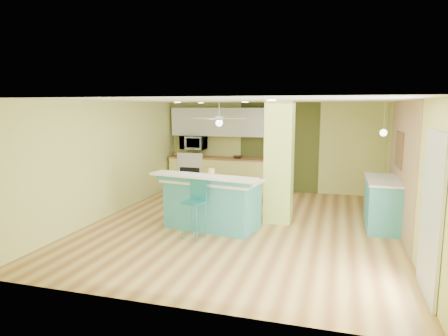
{
  "coord_description": "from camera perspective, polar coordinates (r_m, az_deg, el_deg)",
  "views": [
    {
      "loc": [
        1.84,
        -7.64,
        2.39
      ],
      "look_at": [
        -0.51,
        0.4,
        1.09
      ],
      "focal_mm": 32.0,
      "sensor_mm": 36.0,
      "label": 1
    }
  ],
  "objects": [
    {
      "name": "side_counter",
      "position": [
        8.56,
        21.68,
        -4.67
      ],
      "size": [
        0.64,
        1.51,
        0.98
      ],
      "color": "teal",
      "rests_on": "floor"
    },
    {
      "name": "wall_front",
      "position": [
        4.67,
        -7.49,
        -5.44
      ],
      "size": [
        6.0,
        0.01,
        2.5
      ],
      "primitive_type": "cube",
      "color": "#CBCF6F",
      "rests_on": "floor"
    },
    {
      "name": "wall_right",
      "position": [
        7.81,
        24.66,
        -0.41
      ],
      "size": [
        0.01,
        7.0,
        2.5
      ],
      "primitive_type": "cube",
      "color": "#CBCF6F",
      "rests_on": "floor"
    },
    {
      "name": "bar_stool",
      "position": [
        7.29,
        -4.04,
        -4.54
      ],
      "size": [
        0.43,
        0.43,
        1.07
      ],
      "rotation": [
        0.0,
        0.0,
        -0.25
      ],
      "color": "teal",
      "rests_on": "floor"
    },
    {
      "name": "wood_panel",
      "position": [
        8.4,
        23.96,
        0.22
      ],
      "size": [
        0.02,
        3.4,
        2.5
      ],
      "primitive_type": "cube",
      "color": "#987757",
      "rests_on": "floor"
    },
    {
      "name": "canister",
      "position": [
        8.07,
        -1.83,
        -0.71
      ],
      "size": [
        0.13,
        0.13,
        0.17
      ],
      "primitive_type": "cylinder",
      "color": "yellow",
      "rests_on": "peninsula"
    },
    {
      "name": "olive_accent",
      "position": [
        11.31,
        7.86,
        2.93
      ],
      "size": [
        2.2,
        0.02,
        2.5
      ],
      "primitive_type": "cube",
      "color": "#484F1F",
      "rests_on": "floor"
    },
    {
      "name": "wall_left",
      "position": [
        9.12,
        -15.98,
        1.27
      ],
      "size": [
        0.01,
        7.0,
        2.5
      ],
      "primitive_type": "cube",
      "color": "#CBCF6F",
      "rests_on": "floor"
    },
    {
      "name": "stove",
      "position": [
        11.74,
        -4.36,
        -0.7
      ],
      "size": [
        0.76,
        0.66,
        1.08
      ],
      "color": "silver",
      "rests_on": "floor"
    },
    {
      "name": "ceiling",
      "position": [
        7.86,
        2.78,
        9.62
      ],
      "size": [
        6.0,
        7.0,
        0.01
      ],
      "primitive_type": "cube",
      "color": "white",
      "rests_on": "wall_back"
    },
    {
      "name": "french_door",
      "position": [
        5.62,
        27.5,
        -6.03
      ],
      "size": [
        0.04,
        1.08,
        2.1
      ],
      "primitive_type": "cube",
      "color": "silver",
      "rests_on": "floor"
    },
    {
      "name": "interior_door",
      "position": [
        11.31,
        7.81,
        1.65
      ],
      "size": [
        0.82,
        0.05,
        2.0
      ],
      "primitive_type": "cube",
      "color": "white",
      "rests_on": "floor"
    },
    {
      "name": "floor",
      "position": [
        8.22,
        2.64,
        -8.17
      ],
      "size": [
        6.0,
        7.0,
        0.01
      ],
      "primitive_type": "cube",
      "color": "#8F5F32",
      "rests_on": "ground"
    },
    {
      "name": "ceiling_fan",
      "position": [
        10.08,
        -0.69,
        7.02
      ],
      "size": [
        1.41,
        1.41,
        0.61
      ],
      "color": "silver",
      "rests_on": "ceiling"
    },
    {
      "name": "upper_cabinets",
      "position": [
        11.41,
        0.29,
        6.59
      ],
      "size": [
        3.2,
        0.34,
        0.8
      ],
      "primitive_type": "cube",
      "color": "silver",
      "rests_on": "wall_back"
    },
    {
      "name": "pendant_lamp",
      "position": [
        8.45,
        21.82,
        4.73
      ],
      "size": [
        0.14,
        0.14,
        0.69
      ],
      "color": "silver",
      "rests_on": "ceiling"
    },
    {
      "name": "column",
      "position": [
        8.31,
        7.88,
        0.82
      ],
      "size": [
        0.55,
        0.55,
        2.5
      ],
      "primitive_type": "cube",
      "color": "#BCD964",
      "rests_on": "floor"
    },
    {
      "name": "wall_back",
      "position": [
        11.36,
        6.87,
        2.97
      ],
      "size": [
        6.0,
        0.01,
        2.5
      ],
      "primitive_type": "cube",
      "color": "#CBCF6F",
      "rests_on": "floor"
    },
    {
      "name": "peninsula",
      "position": [
        7.91,
        -1.72,
        -4.91
      ],
      "size": [
        2.14,
        1.42,
        1.12
      ],
      "rotation": [
        0.0,
        0.0,
        -0.16
      ],
      "color": "teal",
      "rests_on": "floor"
    },
    {
      "name": "wall_decor",
      "position": [
        8.56,
        23.76,
        2.41
      ],
      "size": [
        0.03,
        0.9,
        0.7
      ],
      "primitive_type": "cube",
      "color": "brown",
      "rests_on": "wood_panel"
    },
    {
      "name": "kitchen_run",
      "position": [
        11.45,
        0.12,
        -0.85
      ],
      "size": [
        3.25,
        0.63,
        0.94
      ],
      "color": "#E8E479",
      "rests_on": "floor"
    },
    {
      "name": "fruit_bowl",
      "position": [
        11.27,
        2.0,
        1.58
      ],
      "size": [
        0.29,
        0.29,
        0.07
      ],
      "primitive_type": "imported",
      "rotation": [
        0.0,
        0.0,
        -0.04
      ],
      "color": "#372016",
      "rests_on": "kitchen_run"
    },
    {
      "name": "microwave",
      "position": [
        11.63,
        -4.39,
        3.64
      ],
      "size": [
        0.7,
        0.48,
        0.39
      ],
      "primitive_type": "imported",
      "color": "white",
      "rests_on": "wall_back"
    }
  ]
}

